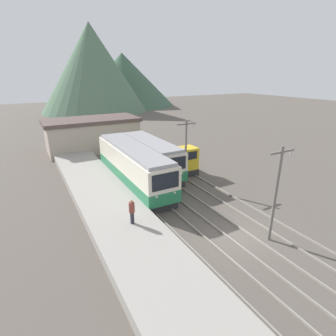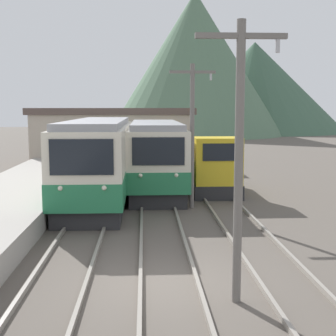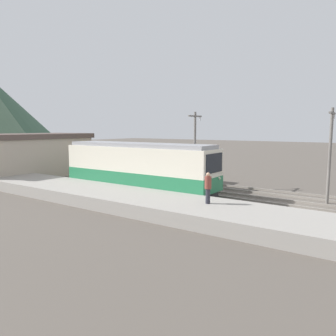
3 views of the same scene
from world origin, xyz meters
name	(u,v)px [view 1 (image 1 of 3)]	position (x,y,z in m)	size (l,w,h in m)	color
ground_plane	(235,237)	(0.00, 0.00, 0.00)	(200.00, 200.00, 0.00)	#564F47
platform_left	(150,263)	(-6.25, 0.00, 0.40)	(4.50, 54.00, 0.81)	gray
track_left	(204,248)	(-2.60, 0.00, 0.07)	(1.54, 60.00, 0.14)	gray
track_center	(238,235)	(0.20, 0.00, 0.07)	(1.54, 60.00, 0.14)	gray
track_right	(269,223)	(3.20, 0.00, 0.07)	(1.54, 60.00, 0.14)	gray
commuter_train_left	(133,167)	(-2.60, 11.41, 1.79)	(2.84, 13.10, 3.87)	#28282B
commuter_train_center	(151,158)	(0.20, 13.43, 1.72)	(2.84, 10.37, 3.70)	#28282B
shunting_locomotive	(177,160)	(3.20, 12.86, 1.21)	(2.40, 5.65, 3.00)	#28282B
catenary_mast_near	(276,191)	(1.71, -1.29, 3.48)	(2.00, 0.20, 6.33)	slate
catenary_mast_mid	(186,151)	(1.71, 8.90, 3.48)	(2.00, 0.20, 6.33)	slate
person_on_platform	(132,211)	(-5.82, 3.66, 1.76)	(0.38, 0.38, 1.76)	#282833
station_building	(93,134)	(-2.84, 26.00, 2.24)	(12.60, 6.30, 4.43)	#AD9E8E
mountain_backdrop	(109,75)	(14.02, 71.46, 9.96)	(43.62, 41.59, 23.09)	#517056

